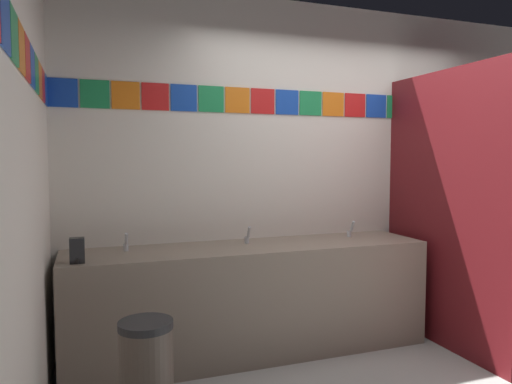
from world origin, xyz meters
The scene contains 10 objects.
wall_back centered at (0.00, 1.44, 1.39)m, with size 4.51×0.09×2.77m.
wall_side centered at (-2.30, 0.00, 1.39)m, with size 0.09×2.80×2.77m.
vanity_counter centered at (-0.85, 1.09, 0.42)m, with size 2.72×0.62×0.82m.
faucet_left centered at (-1.75, 1.18, 0.87)m, with size 0.04×0.10×0.14m.
faucet_center centered at (-0.85, 1.18, 0.87)m, with size 0.04×0.10×0.14m.
faucet_right centered at (0.06, 1.18, 0.87)m, with size 0.04×0.10×0.14m.
soap_dispenser centered at (-2.07, 0.90, 0.90)m, with size 0.09×0.09×0.16m.
stall_divider centered at (0.78, 0.47, 1.08)m, with size 0.92×1.36×2.16m.
toilet centered at (1.18, 0.92, 0.30)m, with size 0.39×0.49×0.74m.
trash_bin centered at (-1.73, 0.24, 0.31)m, with size 0.29×0.29×0.63m.
Camera 1 is at (-2.01, -2.24, 1.48)m, focal length 33.28 mm.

